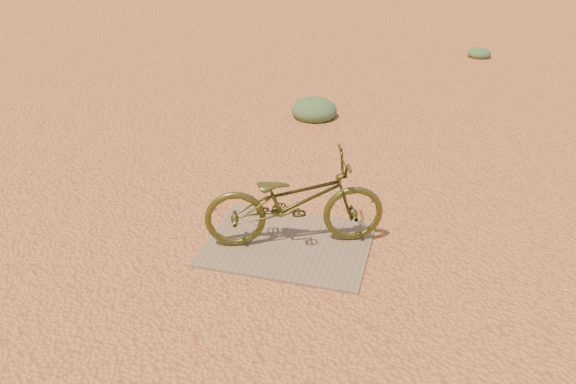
# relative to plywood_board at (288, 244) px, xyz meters

# --- Properties ---
(ground) EXTENTS (120.00, 120.00, 0.00)m
(ground) POSITION_rel_plywood_board_xyz_m (-0.06, -0.58, -0.01)
(ground) COLOR #C98146
(ground) RESTS_ON ground
(plywood_board) EXTENTS (1.47, 1.13, 0.02)m
(plywood_board) POSITION_rel_plywood_board_xyz_m (0.00, 0.00, 0.00)
(plywood_board) COLOR #6F6049
(plywood_board) RESTS_ON ground
(bicycle) EXTENTS (1.70, 1.09, 0.84)m
(bicycle) POSITION_rel_plywood_board_xyz_m (0.05, 0.04, 0.43)
(bicycle) COLOR #424419
(bicycle) RESTS_ON plywood_board
(kale_a) EXTENTS (0.66, 0.66, 0.36)m
(kale_a) POSITION_rel_plywood_board_xyz_m (-0.53, 3.37, -0.01)
(kale_a) COLOR #4A6543
(kale_a) RESTS_ON ground
(kale_b) EXTENTS (0.45, 0.45, 0.25)m
(kale_b) POSITION_rel_plywood_board_xyz_m (1.86, 7.61, -0.01)
(kale_b) COLOR #4A6543
(kale_b) RESTS_ON ground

